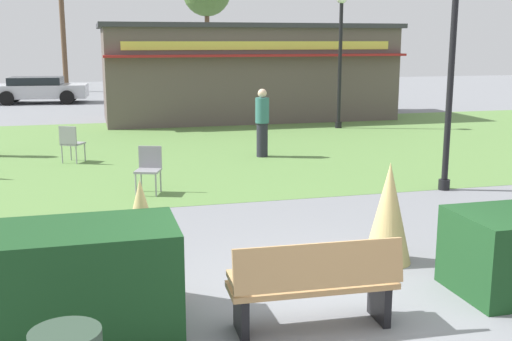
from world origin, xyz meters
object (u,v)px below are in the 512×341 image
cafe_chair_center (71,141)px  person_standing (262,122)px  lamppost_mid (453,47)px  cafe_chair_east (149,166)px  food_kiosk (247,71)px  parked_car_west_slot (39,89)px  lamppost_far (340,44)px  park_bench (314,284)px

cafe_chair_center → person_standing: bearing=-4.3°
lamppost_mid → cafe_chair_east: lamppost_mid is taller
lamppost_mid → cafe_chair_center: (-7.08, 4.67, -2.21)m
food_kiosk → parked_car_west_slot: 11.26m
lamppost_mid → lamppost_far: same height
lamppost_mid → food_kiosk: 12.27m
lamppost_mid → parked_car_west_slot: size_ratio=1.00×
lamppost_mid → parked_car_west_slot: (-8.84, 20.14, -2.09)m
food_kiosk → person_standing: (-1.56, -7.87, -0.86)m
lamppost_far → parked_car_west_slot: bearing=131.8°
park_bench → person_standing: (2.03, 9.40, 0.38)m
cafe_chair_east → lamppost_mid: bearing=-11.9°
lamppost_mid → lamppost_far: (1.33, 8.75, 0.00)m
food_kiosk → lamppost_mid: bearing=-85.6°
person_standing → parked_car_west_slot: bearing=10.5°
park_bench → food_kiosk: size_ratio=0.16×
park_bench → food_kiosk: food_kiosk is taller
lamppost_mid → person_standing: 5.33m
person_standing → food_kiosk: bearing=-22.6°
lamppost_far → lamppost_mid: bearing=-98.6°
lamppost_mid → lamppost_far: bearing=81.4°
cafe_chair_center → lamppost_mid: bearing=-33.4°
lamppost_mid → cafe_chair_center: lamppost_mid is taller
park_bench → lamppost_mid: 7.16m
cafe_chair_east → parked_car_west_slot: parked_car_west_slot is taller
park_bench → food_kiosk: (3.59, 17.27, 1.24)m
cafe_chair_center → parked_car_west_slot: parked_car_west_slot is taller
lamppost_mid → cafe_chair_center: 8.76m
food_kiosk → parked_car_west_slot: bearing=134.9°
cafe_chair_center → parked_car_west_slot: (-1.76, 15.47, 0.12)m
lamppost_mid → cafe_chair_east: bearing=168.1°
park_bench → cafe_chair_center: size_ratio=1.93×
person_standing → cafe_chair_center: bearing=74.3°
lamppost_far → cafe_chair_east: 10.48m
parked_car_west_slot → food_kiosk: bearing=-45.1°
cafe_chair_center → cafe_chair_east: bearing=-66.6°
lamppost_far → food_kiosk: lamppost_far is taller
lamppost_mid → cafe_chair_center: bearing=146.6°
food_kiosk → person_standing: food_kiosk is taller
park_bench → person_standing: bearing=77.8°
cafe_chair_center → person_standing: 4.61m
lamppost_far → food_kiosk: (-2.26, 3.44, -1.01)m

